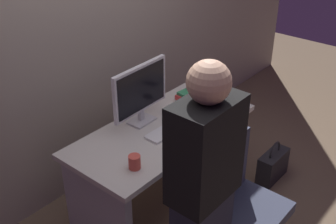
% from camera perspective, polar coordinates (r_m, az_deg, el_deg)
% --- Properties ---
extents(ground_plane, '(9.00, 9.00, 0.00)m').
position_cam_1_polar(ground_plane, '(3.59, -0.63, -12.29)').
color(ground_plane, brown).
extents(wall_back, '(6.40, 0.10, 3.00)m').
position_cam_1_polar(wall_back, '(3.36, -11.20, 13.59)').
color(wall_back, '#9E9384').
rests_on(wall_back, ground).
extents(desk, '(1.47, 0.69, 0.75)m').
position_cam_1_polar(desk, '(3.26, -0.67, -5.51)').
color(desk, beige).
rests_on(desk, ground).
extents(office_chair, '(0.52, 0.52, 0.94)m').
position_cam_1_polar(office_chair, '(2.95, 9.81, -12.78)').
color(office_chair, black).
rests_on(office_chair, ground).
extents(person_at_desk, '(0.40, 0.24, 1.64)m').
position_cam_1_polar(person_at_desk, '(2.39, 4.71, -11.10)').
color(person_at_desk, '#262838').
rests_on(person_at_desk, ground).
extents(monitor, '(0.54, 0.15, 0.46)m').
position_cam_1_polar(monitor, '(3.10, -3.69, 2.81)').
color(monitor, silver).
rests_on(monitor, desk).
extents(keyboard, '(0.43, 0.14, 0.02)m').
position_cam_1_polar(keyboard, '(3.11, 0.36, -2.24)').
color(keyboard, white).
rests_on(keyboard, desk).
extents(mouse, '(0.06, 0.10, 0.03)m').
position_cam_1_polar(mouse, '(3.30, 3.43, -0.15)').
color(mouse, black).
rests_on(mouse, desk).
extents(cup_near_keyboard, '(0.08, 0.08, 0.09)m').
position_cam_1_polar(cup_near_keyboard, '(2.71, -4.50, -6.68)').
color(cup_near_keyboard, '#D84C3F').
rests_on(cup_near_keyboard, desk).
extents(book_stack, '(0.22, 0.17, 0.08)m').
position_cam_1_polar(book_stack, '(3.51, 2.92, 2.25)').
color(book_stack, black).
rests_on(book_stack, desk).
extents(cell_phone, '(0.10, 0.16, 0.01)m').
position_cam_1_polar(cell_phone, '(3.39, 7.75, 0.23)').
color(cell_phone, black).
rests_on(cell_phone, desk).
extents(handbag, '(0.34, 0.14, 0.38)m').
position_cam_1_polar(handbag, '(3.89, 13.83, -6.94)').
color(handbag, '#262628').
rests_on(handbag, ground).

